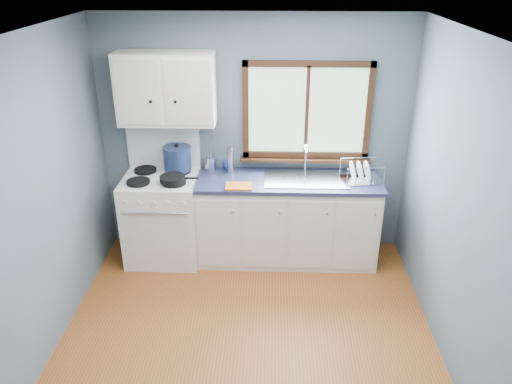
{
  "coord_description": "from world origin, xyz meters",
  "views": [
    {
      "loc": [
        0.19,
        -3.14,
        2.96
      ],
      "look_at": [
        0.05,
        0.9,
        1.05
      ],
      "focal_mm": 35.0,
      "sensor_mm": 36.0,
      "label": 1
    }
  ],
  "objects_px": {
    "base_cabinets": "(287,223)",
    "utensil_crock": "(210,163)",
    "stockpot": "(177,158)",
    "sink": "(306,185)",
    "dish_rack": "(361,175)",
    "gas_range": "(163,215)",
    "skillet": "(173,179)",
    "thermos": "(230,160)"
  },
  "relations": [
    {
      "from": "base_cabinets",
      "to": "sink",
      "type": "xyz_separation_m",
      "value": [
        0.18,
        -0.0,
        0.45
      ]
    },
    {
      "from": "thermos",
      "to": "dish_rack",
      "type": "bearing_deg",
      "value": -6.52
    },
    {
      "from": "base_cabinets",
      "to": "utensil_crock",
      "type": "bearing_deg",
      "value": 165.51
    },
    {
      "from": "sink",
      "to": "dish_rack",
      "type": "xyz_separation_m",
      "value": [
        0.55,
        0.0,
        0.11
      ]
    },
    {
      "from": "sink",
      "to": "stockpot",
      "type": "distance_m",
      "value": 1.35
    },
    {
      "from": "utensil_crock",
      "to": "sink",
      "type": "bearing_deg",
      "value": -11.96
    },
    {
      "from": "sink",
      "to": "dish_rack",
      "type": "distance_m",
      "value": 0.56
    },
    {
      "from": "base_cabinets",
      "to": "thermos",
      "type": "bearing_deg",
      "value": 165.74
    },
    {
      "from": "base_cabinets",
      "to": "sink",
      "type": "height_order",
      "value": "sink"
    },
    {
      "from": "utensil_crock",
      "to": "dish_rack",
      "type": "distance_m",
      "value": 1.55
    },
    {
      "from": "gas_range",
      "to": "dish_rack",
      "type": "distance_m",
      "value": 2.09
    },
    {
      "from": "sink",
      "to": "utensil_crock",
      "type": "xyz_separation_m",
      "value": [
        -0.99,
        0.21,
        0.14
      ]
    },
    {
      "from": "stockpot",
      "to": "utensil_crock",
      "type": "xyz_separation_m",
      "value": [
        0.33,
        0.09,
        -0.09
      ]
    },
    {
      "from": "base_cabinets",
      "to": "skillet",
      "type": "bearing_deg",
      "value": -171.38
    },
    {
      "from": "base_cabinets",
      "to": "utensil_crock",
      "type": "xyz_separation_m",
      "value": [
        -0.81,
        0.21,
        0.59
      ]
    },
    {
      "from": "skillet",
      "to": "utensil_crock",
      "type": "xyz_separation_m",
      "value": [
        0.33,
        0.38,
        0.01
      ]
    },
    {
      "from": "sink",
      "to": "utensil_crock",
      "type": "distance_m",
      "value": 1.02
    },
    {
      "from": "dish_rack",
      "to": "utensil_crock",
      "type": "bearing_deg",
      "value": 164.48
    },
    {
      "from": "skillet",
      "to": "dish_rack",
      "type": "relative_size",
      "value": 0.91
    },
    {
      "from": "skillet",
      "to": "dish_rack",
      "type": "xyz_separation_m",
      "value": [
        1.87,
        0.17,
        -0.01
      ]
    },
    {
      "from": "skillet",
      "to": "stockpot",
      "type": "xyz_separation_m",
      "value": [
        -0.0,
        0.3,
        0.1
      ]
    },
    {
      "from": "thermos",
      "to": "gas_range",
      "type": "bearing_deg",
      "value": -166.5
    },
    {
      "from": "gas_range",
      "to": "thermos",
      "type": "bearing_deg",
      "value": 13.5
    },
    {
      "from": "thermos",
      "to": "dish_rack",
      "type": "height_order",
      "value": "thermos"
    },
    {
      "from": "sink",
      "to": "base_cabinets",
      "type": "bearing_deg",
      "value": 179.87
    },
    {
      "from": "sink",
      "to": "thermos",
      "type": "bearing_deg",
      "value": 168.93
    },
    {
      "from": "base_cabinets",
      "to": "stockpot",
      "type": "bearing_deg",
      "value": 173.8
    },
    {
      "from": "sink",
      "to": "dish_rack",
      "type": "bearing_deg",
      "value": 0.09
    },
    {
      "from": "gas_range",
      "to": "base_cabinets",
      "type": "bearing_deg",
      "value": 0.82
    },
    {
      "from": "skillet",
      "to": "utensil_crock",
      "type": "distance_m",
      "value": 0.5
    },
    {
      "from": "thermos",
      "to": "sink",
      "type": "bearing_deg",
      "value": -11.07
    },
    {
      "from": "dish_rack",
      "to": "sink",
      "type": "bearing_deg",
      "value": 172.32
    },
    {
      "from": "stockpot",
      "to": "base_cabinets",
      "type": "bearing_deg",
      "value": -6.2
    },
    {
      "from": "skillet",
      "to": "utensil_crock",
      "type": "bearing_deg",
      "value": 44.66
    },
    {
      "from": "stockpot",
      "to": "utensil_crock",
      "type": "height_order",
      "value": "utensil_crock"
    },
    {
      "from": "thermos",
      "to": "skillet",
      "type": "bearing_deg",
      "value": -149.17
    },
    {
      "from": "base_cabinets",
      "to": "stockpot",
      "type": "relative_size",
      "value": 6.2
    },
    {
      "from": "thermos",
      "to": "dish_rack",
      "type": "xyz_separation_m",
      "value": [
        1.32,
        -0.15,
        -0.09
      ]
    },
    {
      "from": "skillet",
      "to": "base_cabinets",
      "type": "bearing_deg",
      "value": 3.85
    },
    {
      "from": "base_cabinets",
      "to": "utensil_crock",
      "type": "height_order",
      "value": "utensil_crock"
    },
    {
      "from": "gas_range",
      "to": "stockpot",
      "type": "distance_m",
      "value": 0.63
    },
    {
      "from": "base_cabinets",
      "to": "dish_rack",
      "type": "relative_size",
      "value": 4.34
    }
  ]
}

